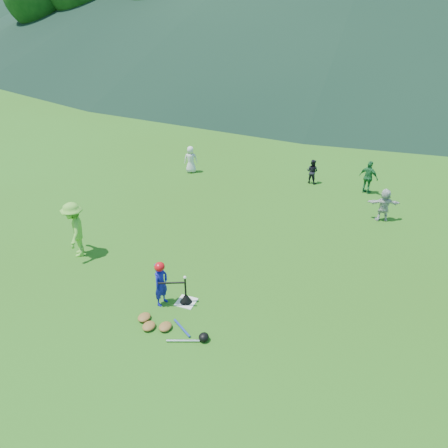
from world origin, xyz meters
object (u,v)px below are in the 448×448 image
home_plate (186,302)px  fielder_d (384,205)px  equipment_pile (165,327)px  fielder_b (312,171)px  batter_child (161,284)px  adult_coach (75,230)px  batting_tee (186,298)px  fielder_a (191,160)px  fielder_c (369,177)px

home_plate → fielder_d: (4.09, 6.19, 0.54)m
equipment_pile → fielder_b: bearing=81.9°
batter_child → fielder_d: 7.91m
adult_coach → fielder_b: size_ratio=1.70×
home_plate → equipment_pile: size_ratio=0.25×
home_plate → fielder_d: 7.44m
fielder_b → batting_tee: bearing=93.4°
batter_child → fielder_b: (1.84, 8.64, -0.09)m
adult_coach → fielder_a: (0.28, 6.88, -0.26)m
fielder_a → fielder_c: (6.92, 0.52, 0.07)m
home_plate → fielder_c: size_ratio=0.36×
batting_tee → fielder_a: bearing=114.5°
fielder_a → fielder_d: fielder_d is taller
fielder_a → batting_tee: bearing=88.7°
fielder_b → equipment_pile: 9.53m
adult_coach → fielder_d: adult_coach is taller
adult_coach → fielder_a: 6.89m
batter_child → batting_tee: bearing=-55.0°
batter_child → fielder_d: bearing=-24.8°
fielder_c → equipment_pile: bearing=91.8°
fielder_a → batter_child: bearing=84.9°
batter_child → batting_tee: (0.52, 0.23, -0.44)m
fielder_b → batting_tee: size_ratio=1.40×
batter_child → batting_tee: 0.72m
fielder_d → home_plate: bearing=41.4°
fielder_d → fielder_c: bearing=-86.6°
home_plate → fielder_d: fielder_d is taller
fielder_a → batting_tee: (3.51, -7.71, -0.42)m
fielder_d → equipment_pile: size_ratio=0.61×
batter_child → fielder_b: bearing=-1.1°
fielder_c → equipment_pile: size_ratio=0.69×
fielder_c → batting_tee: (-3.41, -8.23, -0.49)m
batting_tee → home_plate: bearing=0.0°
batter_child → adult_coach: (-3.27, 1.06, 0.24)m
batter_child → fielder_a: size_ratio=1.04×
equipment_pile → batter_child: bearing=122.1°
fielder_d → equipment_pile: (-4.12, -7.22, -0.48)m
home_plate → batting_tee: bearing=0.0°
home_plate → batting_tee: (0.00, 0.00, 0.12)m
batter_child → equipment_pile: size_ratio=0.63×
batter_child → fielder_a: batter_child is taller
equipment_pile → home_plate: bearing=88.7°
fielder_c → equipment_pile: fielder_c is taller
fielder_a → fielder_d: bearing=143.0°
batter_child → fielder_c: bearing=-14.0°
batter_child → adult_coach: adult_coach is taller
home_plate → fielder_c: (3.41, 8.23, 0.61)m
home_plate → fielder_b: bearing=81.1°
fielder_b → equipment_pile: fielder_b is taller
fielder_a → batting_tee: size_ratio=1.61×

